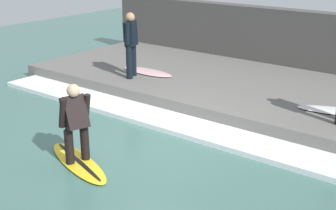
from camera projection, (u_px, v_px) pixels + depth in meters
The scene contains 8 objects.
ground_plane at pixel (151, 146), 9.05m from camera, with size 28.00×28.00×0.00m, color #426B60.
concrete_ledge at pixel (246, 90), 11.84m from camera, with size 4.40×11.90×0.36m, color #66635E.
back_wall at pixel (289, 44), 13.41m from camera, with size 0.50×12.49×1.94m, color #474442.
wave_foam_crest at pixel (185, 126), 9.89m from camera, with size 0.93×11.30×0.11m, color white.
surfboard_riding at pixel (78, 162), 8.34m from camera, with size 1.10×2.04×0.07m.
surfer_riding at pixel (75, 119), 8.07m from camera, with size 0.53×0.54×1.42m.
surfer_waiting_far at pixel (131, 41), 12.05m from camera, with size 0.55×0.41×1.69m.
surfboard_waiting_far at pixel (147, 72), 12.75m from camera, with size 0.58×1.65×0.06m.
Camera 1 is at (-6.36, -5.29, 3.77)m, focal length 50.00 mm.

